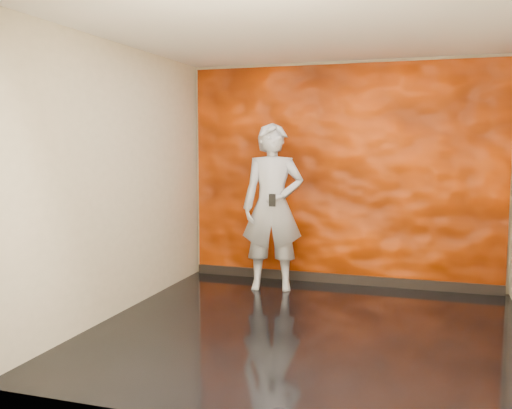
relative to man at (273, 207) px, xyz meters
name	(u,v)px	position (x,y,z in m)	size (l,w,h in m)	color
room	(308,184)	(0.75, -1.41, 0.39)	(4.02, 4.02, 2.81)	black
feature_wall	(342,175)	(0.75, 0.55, 0.37)	(3.90, 0.06, 2.75)	#FF4800
baseboard	(340,279)	(0.75, 0.51, -0.95)	(3.90, 0.04, 0.12)	black
man	(273,207)	(0.00, 0.00, 0.00)	(0.74, 0.48, 2.02)	#9396A2
phone	(272,200)	(0.08, -0.30, 0.11)	(0.08, 0.02, 0.15)	black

